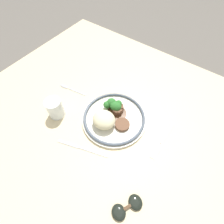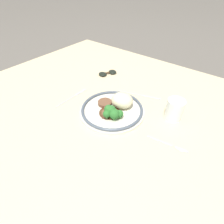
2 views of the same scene
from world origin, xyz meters
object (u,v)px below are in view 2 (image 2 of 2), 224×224
Objects in this scene: fork at (75,96)px; sunglasses at (108,73)px; plate at (114,108)px; spoon at (176,147)px; juice_glass at (174,110)px; knife at (141,95)px.

fork is 1.59× the size of sunglasses.
spoon is at bearing -3.38° from plate.
juice_glass is at bearing -72.00° from fork.
juice_glass is 0.47m from fork.
sunglasses reaches higher than knife.
juice_glass is at bearing 10.84° from sunglasses.
knife is (0.25, 0.21, 0.00)m from fork.
fork is at bearing -161.78° from juice_glass.
juice_glass is 0.16m from spoon.
knife is (-0.19, 0.06, -0.04)m from juice_glass.
spoon is 1.28× the size of sunglasses.
juice_glass is 0.43× the size of knife.
plate is 1.34× the size of knife.
sunglasses is (-0.27, 0.07, 0.01)m from knife.
fork is (-0.44, -0.15, -0.04)m from juice_glass.
plate reaches higher than fork.
sunglasses is at bearing 2.87° from fork.
fork is 0.33m from knife.
spoon is at bearing -54.37° from knife.
knife is 0.28m from sunglasses.
knife is at bearing 134.22° from spoon.
plate is 2.33× the size of sunglasses.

